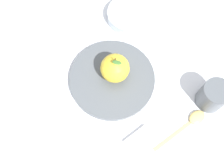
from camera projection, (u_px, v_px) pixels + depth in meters
ground_plane at (123, 85)px, 0.75m from camera, size 2.40×2.40×0.00m
dinner_plate at (112, 78)px, 0.74m from camera, size 0.24×0.24×0.02m
apple at (115, 68)px, 0.71m from camera, size 0.08×0.08×0.10m
side_bowl at (129, 15)px, 0.82m from camera, size 0.14×0.14×0.04m
cup at (214, 95)px, 0.69m from camera, size 0.07×0.07×0.08m
knife at (150, 124)px, 0.70m from camera, size 0.05×0.21×0.01m
spoon at (192, 122)px, 0.70m from camera, size 0.04×0.17×0.01m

